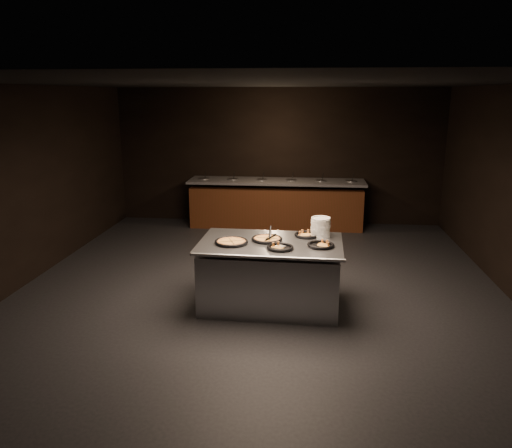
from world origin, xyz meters
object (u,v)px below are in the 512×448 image
Objects in this scene: serving_counter at (270,275)px; plate_stack at (321,227)px; pan_cheese_whole at (267,239)px; pan_veggie_whole at (231,242)px.

plate_stack is (0.65, 0.34, 0.59)m from serving_counter.
plate_stack is 0.64× the size of pan_cheese_whole.
plate_stack is 0.60× the size of pan_veggie_whole.
serving_counter is 0.71m from pan_veggie_whole.
plate_stack reaches higher than pan_veggie_whole.
pan_veggie_whole is 1.06× the size of pan_cheese_whole.
pan_veggie_whole and pan_cheese_whole have the same top height.
pan_cheese_whole is (0.45, 0.18, -0.00)m from pan_veggie_whole.
pan_cheese_whole reaches higher than serving_counter.
pan_veggie_whole is at bearing -158.44° from plate_stack.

